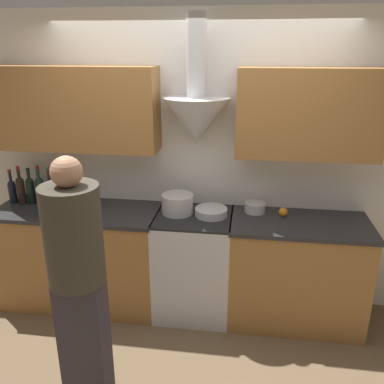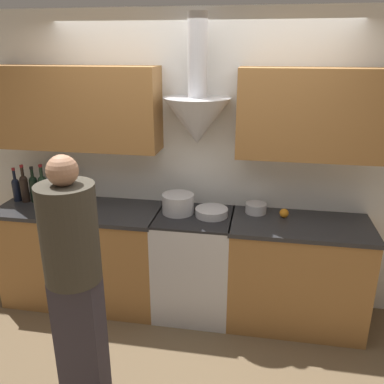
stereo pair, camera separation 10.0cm
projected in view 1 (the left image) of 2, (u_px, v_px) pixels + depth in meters
ground_plane at (189, 330)px, 3.49m from camera, size 12.00×12.00×0.00m
wall_back at (192, 147)px, 3.53m from camera, size 8.40×0.56×2.60m
counter_left at (82, 256)px, 3.76m from camera, size 1.46×0.62×0.94m
counter_right at (296, 271)px, 3.50m from camera, size 1.15×0.62×0.94m
stove_range at (194, 264)px, 3.62m from camera, size 0.65×0.60×0.94m
wine_bottle_0 at (12, 190)px, 3.71m from camera, size 0.07×0.07×0.32m
wine_bottle_1 at (21, 189)px, 3.68m from camera, size 0.07×0.07×0.35m
wine_bottle_2 at (30, 189)px, 3.69m from camera, size 0.07×0.07×0.34m
wine_bottle_3 at (40, 189)px, 3.67m from camera, size 0.08×0.08×0.36m
wine_bottle_4 at (51, 191)px, 3.64m from camera, size 0.08×0.08×0.35m
wine_bottle_5 at (61, 192)px, 3.65m from camera, size 0.07×0.07×0.31m
stock_pot at (177, 204)px, 3.49m from camera, size 0.27×0.27×0.17m
mixing_bowl at (211, 212)px, 3.45m from camera, size 0.28×0.28×0.07m
orange_fruit at (283, 212)px, 3.44m from camera, size 0.08×0.08×0.08m
saucepan at (255, 207)px, 3.53m from camera, size 0.18×0.18×0.09m
person_foreground_left at (78, 279)px, 2.48m from camera, size 0.34×0.34×1.73m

